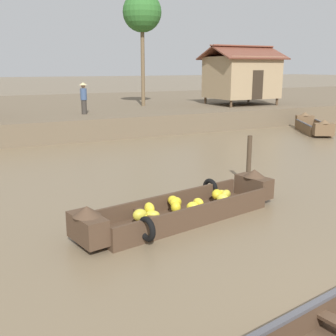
{
  "coord_description": "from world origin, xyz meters",
  "views": [
    {
      "loc": [
        -5.33,
        -2.3,
        3.48
      ],
      "look_at": [
        -0.5,
        7.22,
        0.9
      ],
      "focal_mm": 44.69,
      "sensor_mm": 36.0,
      "label": 1
    }
  ],
  "objects_px": {
    "fishing_skiff_distant": "(313,126)",
    "vendor_person": "(84,97)",
    "stilt_house_right": "(242,76)",
    "mooring_post": "(249,160)",
    "banana_boat": "(183,208)",
    "palm_tree_near": "(142,13)"
  },
  "relations": [
    {
      "from": "palm_tree_near",
      "to": "mooring_post",
      "type": "bearing_deg",
      "value": -101.71
    },
    {
      "from": "stilt_house_right",
      "to": "fishing_skiff_distant",
      "type": "bearing_deg",
      "value": -87.71
    },
    {
      "from": "banana_boat",
      "to": "mooring_post",
      "type": "height_order",
      "value": "mooring_post"
    },
    {
      "from": "mooring_post",
      "to": "banana_boat",
      "type": "bearing_deg",
      "value": -151.16
    },
    {
      "from": "fishing_skiff_distant",
      "to": "vendor_person",
      "type": "xyz_separation_m",
      "value": [
        -11.22,
        5.24,
        1.64
      ]
    },
    {
      "from": "vendor_person",
      "to": "mooring_post",
      "type": "relative_size",
      "value": 1.11
    },
    {
      "from": "fishing_skiff_distant",
      "to": "palm_tree_near",
      "type": "relative_size",
      "value": 0.57
    },
    {
      "from": "stilt_house_right",
      "to": "vendor_person",
      "type": "height_order",
      "value": "stilt_house_right"
    },
    {
      "from": "stilt_house_right",
      "to": "vendor_person",
      "type": "bearing_deg",
      "value": -174.45
    },
    {
      "from": "palm_tree_near",
      "to": "vendor_person",
      "type": "bearing_deg",
      "value": -146.99
    },
    {
      "from": "vendor_person",
      "to": "mooring_post",
      "type": "bearing_deg",
      "value": -82.19
    },
    {
      "from": "banana_boat",
      "to": "palm_tree_near",
      "type": "height_order",
      "value": "palm_tree_near"
    },
    {
      "from": "fishing_skiff_distant",
      "to": "palm_tree_near",
      "type": "xyz_separation_m",
      "value": [
        -6.44,
        8.34,
        6.36
      ]
    },
    {
      "from": "palm_tree_near",
      "to": "vendor_person",
      "type": "distance_m",
      "value": 7.4
    },
    {
      "from": "palm_tree_near",
      "to": "stilt_house_right",
      "type": "bearing_deg",
      "value": -18.18
    },
    {
      "from": "vendor_person",
      "to": "mooring_post",
      "type": "height_order",
      "value": "vendor_person"
    },
    {
      "from": "fishing_skiff_distant",
      "to": "vendor_person",
      "type": "height_order",
      "value": "vendor_person"
    },
    {
      "from": "stilt_house_right",
      "to": "mooring_post",
      "type": "bearing_deg",
      "value": -125.53
    },
    {
      "from": "stilt_house_right",
      "to": "mooring_post",
      "type": "xyz_separation_m",
      "value": [
        -9.32,
        -13.05,
        -2.13
      ]
    },
    {
      "from": "banana_boat",
      "to": "vendor_person",
      "type": "xyz_separation_m",
      "value": [
        1.62,
        13.78,
        1.69
      ]
    },
    {
      "from": "banana_boat",
      "to": "fishing_skiff_distant",
      "type": "distance_m",
      "value": 15.42
    },
    {
      "from": "banana_boat",
      "to": "stilt_house_right",
      "type": "xyz_separation_m",
      "value": [
        12.58,
        14.85,
        2.6
      ]
    }
  ]
}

